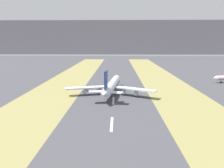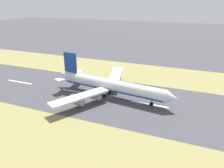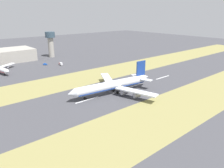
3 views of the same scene
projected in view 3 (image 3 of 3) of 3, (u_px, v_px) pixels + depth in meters
name	position (u px, v px, depth m)	size (l,w,h in m)	color
ground_plane	(113.00, 92.00, 156.58)	(800.00, 800.00, 0.00)	#424247
grass_median_west	(165.00, 113.00, 124.06)	(40.00, 600.00, 0.01)	olive
grass_median_east	(79.00, 78.00, 189.11)	(40.00, 600.00, 0.01)	olive
centreline_dash_near	(163.00, 77.00, 192.05)	(1.20, 18.00, 0.01)	silver
centreline_dash_mid	(131.00, 87.00, 167.41)	(1.20, 18.00, 0.01)	silver
centreline_dash_far	(87.00, 100.00, 142.77)	(1.20, 18.00, 0.01)	silver
airplane_main_jet	(114.00, 85.00, 153.17)	(63.69, 67.18, 20.20)	silver
control_tower	(51.00, 42.00, 273.50)	(12.00, 12.00, 31.60)	#A39E93
service_truck	(61.00, 64.00, 234.85)	(6.23, 3.19, 3.10)	#B2231E
apron_car	(45.00, 64.00, 236.40)	(4.39, 4.38, 2.03)	#1E51B2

